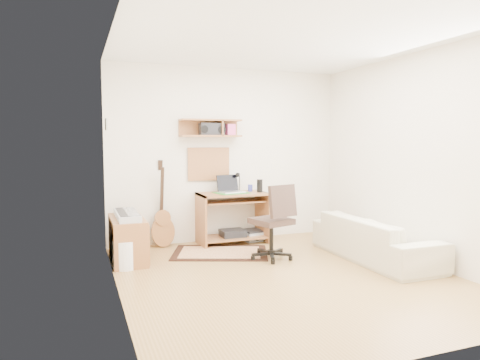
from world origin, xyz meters
name	(u,v)px	position (x,y,z in m)	size (l,w,h in m)	color
floor	(286,277)	(0.00, 0.00, -0.01)	(3.60, 4.00, 0.01)	#A67D45
ceiling	(288,38)	(0.00, 0.00, 2.60)	(3.60, 4.00, 0.01)	white
back_wall	(227,155)	(0.00, 2.00, 1.30)	(3.60, 0.01, 2.60)	white
left_wall	(116,163)	(-1.80, 0.00, 1.30)	(0.01, 4.00, 2.60)	white
right_wall	(417,158)	(1.80, 0.00, 1.30)	(0.01, 4.00, 2.60)	white
wall_shelf	(211,128)	(-0.30, 1.88, 1.70)	(0.90, 0.25, 0.26)	#9D6237
cork_board	(209,164)	(-0.30, 1.98, 1.17)	(0.64, 0.03, 0.49)	tan
wall_photo	(106,124)	(-1.79, 1.50, 1.72)	(0.02, 0.20, 0.15)	#4C8CBF
desk	(233,218)	(-0.01, 1.73, 0.38)	(1.00, 0.55, 0.75)	#9D6237
laptop	(231,184)	(-0.04, 1.71, 0.88)	(0.35, 0.35, 0.27)	silver
speaker	(260,186)	(0.40, 1.68, 0.85)	(0.09, 0.09, 0.19)	black
desk_lamp	(239,182)	(0.15, 1.87, 0.89)	(0.09, 0.09, 0.28)	black
pencil_cup	(250,188)	(0.31, 1.83, 0.80)	(0.07, 0.07, 0.10)	#3840A9
boombox	(212,129)	(-0.29, 1.87, 1.68)	(0.36, 0.16, 0.18)	black
rug	(220,253)	(-0.37, 1.22, 0.01)	(1.25, 0.84, 0.02)	beige
task_chair	(271,221)	(0.15, 0.72, 0.49)	(0.50, 0.50, 0.98)	#33241E
cabinet	(128,239)	(-1.58, 1.28, 0.28)	(0.40, 0.90, 0.55)	#9D6237
music_keyboard	(127,215)	(-1.58, 1.28, 0.59)	(0.26, 0.83, 0.07)	#B2B5BA
guitar	(163,204)	(-1.02, 1.86, 0.62)	(0.33, 0.21, 1.25)	#9E6130
waste_basket	(125,255)	(-1.65, 0.94, 0.17)	(0.28, 0.28, 0.34)	white
printer	(256,234)	(0.39, 1.80, 0.09)	(0.41, 0.32, 0.15)	#A5A8AA
sofa	(375,231)	(1.38, 0.24, 0.36)	(1.86, 0.54, 0.73)	beige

